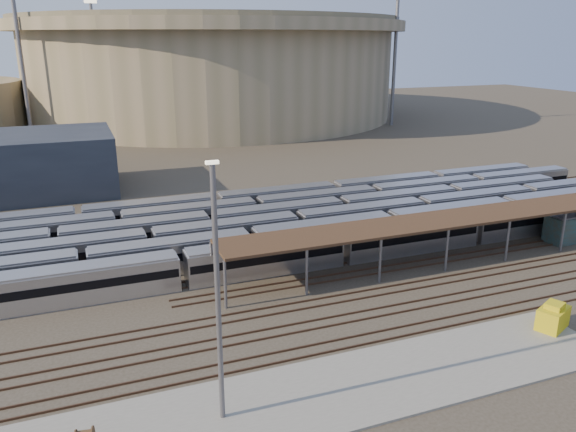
{
  "coord_description": "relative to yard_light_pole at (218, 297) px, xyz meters",
  "views": [
    {
      "loc": [
        -20.21,
        -47.28,
        25.41
      ],
      "look_at": [
        2.65,
        12.0,
        5.09
      ],
      "focal_mm": 35.0,
      "sensor_mm": 36.0,
      "label": 1
    }
  ],
  "objects": [
    {
      "name": "yard_light_pole",
      "position": [
        0.0,
        0.0,
        0.0
      ],
      "size": [
        0.81,
        0.36,
        18.15
      ],
      "color": "slate",
      "rests_on": "apron"
    },
    {
      "name": "apron",
      "position": [
        7.6,
        -0.08,
        -9.26
      ],
      "size": [
        50.0,
        9.0,
        0.2
      ],
      "primitive_type": "cube",
      "color": "gray",
      "rests_on": "ground"
    },
    {
      "name": "yellow_equipment",
      "position": [
        31.1,
        1.43,
        -8.17
      ],
      "size": [
        3.71,
        3.12,
        1.98
      ],
      "primitive_type": "cube",
      "rotation": [
        0.0,
        0.0,
        0.43
      ],
      "color": "gold",
      "rests_on": "apron"
    },
    {
      "name": "floodlight_3",
      "position": [
        2.6,
        174.92,
        11.29
      ],
      "size": [
        4.0,
        1.0,
        38.4
      ],
      "color": "slate",
      "rests_on": "ground"
    },
    {
      "name": "subway_trains",
      "position": [
        13.91,
        33.42,
        -7.56
      ],
      "size": [
        124.6,
        23.9,
        3.6
      ],
      "color": "silver",
      "rests_on": "ground"
    },
    {
      "name": "inspection_shed",
      "position": [
        34.6,
        18.92,
        -4.37
      ],
      "size": [
        60.3,
        6.0,
        5.3
      ],
      "color": "slate",
      "rests_on": "ground"
    },
    {
      "name": "stadium",
      "position": [
        37.6,
        154.92,
        7.11
      ],
      "size": [
        124.0,
        124.0,
        32.5
      ],
      "color": "gray",
      "rests_on": "ground"
    },
    {
      "name": "floodlight_0",
      "position": [
        -17.4,
        124.92,
        11.29
      ],
      "size": [
        4.0,
        1.0,
        38.4
      ],
      "color": "slate",
      "rests_on": "ground"
    },
    {
      "name": "floodlight_2",
      "position": [
        82.6,
        114.92,
        11.29
      ],
      "size": [
        4.0,
        1.0,
        38.4
      ],
      "color": "slate",
      "rests_on": "ground"
    },
    {
      "name": "ground",
      "position": [
        12.6,
        14.92,
        -9.36
      ],
      "size": [
        420.0,
        420.0,
        0.0
      ],
      "primitive_type": "plane",
      "color": "#383026",
      "rests_on": "ground"
    },
    {
      "name": "empty_tracks",
      "position": [
        12.6,
        9.92,
        -9.27
      ],
      "size": [
        170.0,
        9.62,
        0.18
      ],
      "color": "#4C3323",
      "rests_on": "ground"
    }
  ]
}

